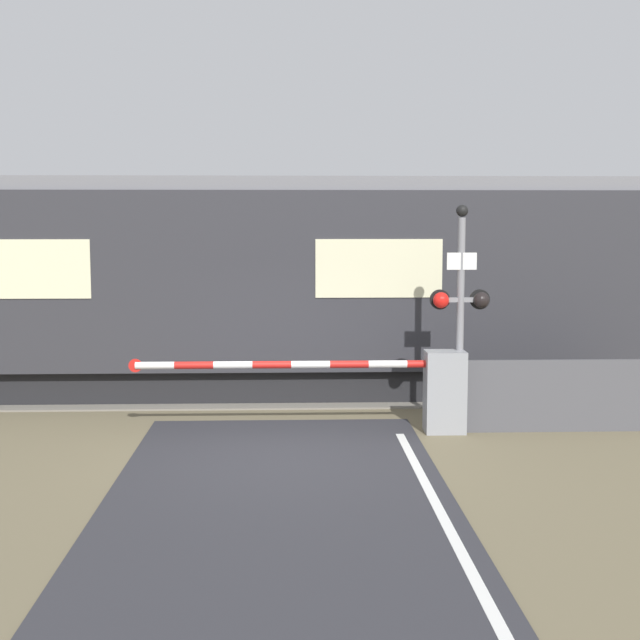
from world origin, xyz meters
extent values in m
plane|color=#6B6047|center=(0.00, 0.00, 0.00)|extent=(80.00, 80.00, 0.00)
cube|color=slate|center=(0.00, 4.44, 0.01)|extent=(36.00, 3.20, 0.03)
cube|color=#595451|center=(0.00, 3.72, 0.08)|extent=(36.00, 0.08, 0.10)
cube|color=#595451|center=(0.00, 5.16, 0.08)|extent=(36.00, 0.08, 0.10)
cube|color=black|center=(-4.26, 4.44, 0.30)|extent=(19.75, 2.34, 0.60)
cube|color=#2D2D33|center=(-4.26, 4.44, 2.14)|extent=(21.47, 2.76, 3.09)
cube|color=slate|center=(-4.26, 4.44, 3.81)|extent=(21.04, 2.54, 0.24)
cube|color=beige|center=(1.65, 3.05, 2.37)|extent=(2.15, 0.02, 0.99)
cube|color=beige|center=(-4.26, 3.05, 2.37)|extent=(2.15, 0.02, 0.99)
cube|color=gray|center=(2.46, 1.19, 0.62)|extent=(0.60, 0.44, 1.24)
cylinder|color=gray|center=(2.46, 1.19, 1.05)|extent=(0.16, 0.16, 0.18)
cylinder|color=red|center=(2.17, 1.19, 1.05)|extent=(0.58, 0.11, 0.11)
cylinder|color=white|center=(1.60, 1.19, 1.05)|extent=(0.58, 0.11, 0.11)
cylinder|color=red|center=(1.02, 1.19, 1.05)|extent=(0.58, 0.11, 0.11)
cylinder|color=white|center=(0.44, 1.19, 1.05)|extent=(0.58, 0.11, 0.11)
cylinder|color=red|center=(-0.14, 1.19, 1.05)|extent=(0.58, 0.11, 0.11)
cylinder|color=white|center=(-0.71, 1.19, 1.05)|extent=(0.58, 0.11, 0.11)
cylinder|color=red|center=(-1.29, 1.19, 1.05)|extent=(0.58, 0.11, 0.11)
cylinder|color=white|center=(-1.87, 1.19, 1.05)|extent=(0.58, 0.11, 0.11)
cylinder|color=red|center=(-2.16, 1.19, 1.05)|extent=(0.20, 0.02, 0.20)
cylinder|color=gray|center=(2.70, 1.28, 1.61)|extent=(0.11, 0.11, 3.23)
cube|color=gray|center=(2.70, 1.28, 2.00)|extent=(0.73, 0.07, 0.07)
sphere|color=red|center=(2.39, 1.23, 2.00)|extent=(0.24, 0.24, 0.24)
sphere|color=black|center=(3.00, 1.23, 2.00)|extent=(0.24, 0.24, 0.24)
cylinder|color=black|center=(2.39, 1.34, 2.00)|extent=(0.30, 0.06, 0.30)
cylinder|color=black|center=(3.00, 1.34, 2.00)|extent=(0.30, 0.06, 0.30)
cube|color=white|center=(2.70, 1.24, 2.58)|extent=(0.44, 0.02, 0.25)
sphere|color=black|center=(2.70, 1.28, 3.33)|extent=(0.18, 0.18, 0.18)
cube|color=#4C4C51|center=(4.24, 1.16, 0.55)|extent=(2.90, 0.06, 1.10)
camera|label=1|loc=(0.11, -11.92, 3.21)|focal=50.00mm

